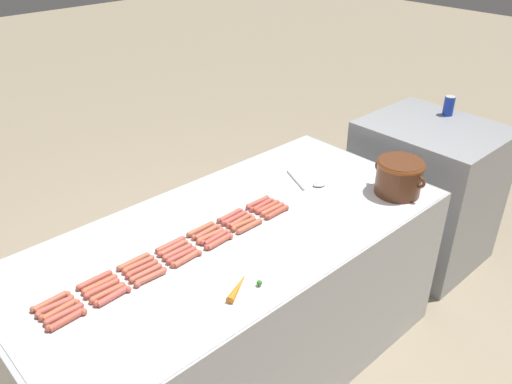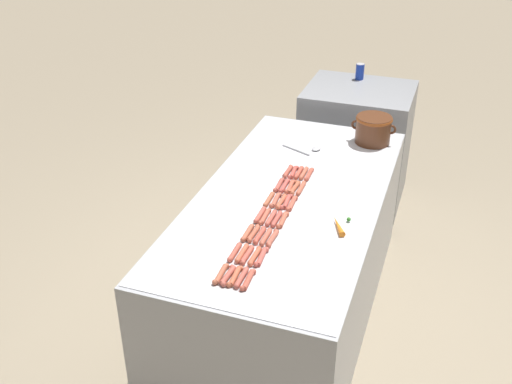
{
  "view_description": "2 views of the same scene",
  "coord_description": "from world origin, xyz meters",
  "px_view_note": "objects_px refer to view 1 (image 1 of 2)",
  "views": [
    {
      "loc": [
        1.51,
        -1.25,
        2.18
      ],
      "look_at": [
        -0.08,
        0.22,
        0.93
      ],
      "focal_mm": 36.47,
      "sensor_mm": 36.0,
      "label": 1
    },
    {
      "loc": [
        0.78,
        -2.81,
        2.53
      ],
      "look_at": [
        -0.13,
        -0.22,
        0.96
      ],
      "focal_mm": 42.21,
      "sensor_mm": 36.0,
      "label": 2
    }
  ],
  "objects_px": {
    "hot_dog_9": "(138,264)",
    "serving_spoon": "(311,183)",
    "hot_dog_14": "(60,310)",
    "hot_dog_16": "(142,269)",
    "hot_dog_1": "(94,280)",
    "hot_dog_12": "(235,218)",
    "hot_dog_25": "(216,238)",
    "hot_dog_13": "(262,205)",
    "hot_dog_11": "(206,232)",
    "hot_dog_17": "(177,252)",
    "hot_dog_15": "(102,288)",
    "hot_dog_22": "(107,293)",
    "hot_dog_28": "(66,320)",
    "hot_dog_23": "(146,273)",
    "carrot": "(239,286)",
    "hot_dog_6": "(258,202)",
    "hot_dog_27": "(272,209)",
    "hot_dog_31": "(186,259)",
    "hot_dog_24": "(181,255)",
    "hot_dog_21": "(64,314)",
    "hot_dog_5": "(230,216)",
    "hot_dog_30": "(151,277)",
    "hot_dog_10": "(173,248)",
    "hot_dog_34": "(277,212)",
    "hot_dog_2": "(133,262)",
    "hot_dog_0": "(51,301)",
    "hot_dog_19": "(240,221)",
    "soda_can": "(449,106)",
    "back_cabinet": "(424,192)",
    "hot_dog_4": "(201,229)",
    "hot_dog_8": "(100,284)",
    "hot_dog_26": "(243,224)",
    "hot_dog_20": "(268,207)",
    "hot_dog_3": "(170,245)",
    "hot_dog_7": "(55,306)",
    "hot_dog_29": "(113,296)",
    "bean_pot": "(399,175)"
  },
  "relations": [
    {
      "from": "hot_dog_10",
      "to": "hot_dog_21",
      "type": "relative_size",
      "value": 1.0
    },
    {
      "from": "hot_dog_9",
      "to": "hot_dog_20",
      "type": "relative_size",
      "value": 1.0
    },
    {
      "from": "hot_dog_6",
      "to": "hot_dog_9",
      "type": "xyz_separation_m",
      "value": [
        0.03,
        -0.69,
        0.0
      ]
    },
    {
      "from": "hot_dog_0",
      "to": "hot_dog_30",
      "type": "distance_m",
      "value": 0.38
    },
    {
      "from": "hot_dog_11",
      "to": "hot_dog_34",
      "type": "bearing_deg",
      "value": 74.77
    },
    {
      "from": "hot_dog_14",
      "to": "hot_dog_16",
      "type": "bearing_deg",
      "value": 90.43
    },
    {
      "from": "hot_dog_11",
      "to": "hot_dog_34",
      "type": "relative_size",
      "value": 1.0
    },
    {
      "from": "hot_dog_23",
      "to": "carrot",
      "type": "xyz_separation_m",
      "value": [
        0.32,
        0.22,
        0.0
      ]
    },
    {
      "from": "hot_dog_9",
      "to": "hot_dog_28",
      "type": "distance_m",
      "value": 0.37
    },
    {
      "from": "hot_dog_6",
      "to": "hot_dog_24",
      "type": "xyz_separation_m",
      "value": [
        0.1,
        -0.53,
        0.0
      ]
    },
    {
      "from": "hot_dog_8",
      "to": "hot_dog_6",
      "type": "bearing_deg",
      "value": 92.2
    },
    {
      "from": "hot_dog_4",
      "to": "hot_dog_11",
      "type": "relative_size",
      "value": 1.0
    },
    {
      "from": "hot_dog_4",
      "to": "hot_dog_6",
      "type": "height_order",
      "value": "same"
    },
    {
      "from": "back_cabinet",
      "to": "hot_dog_4",
      "type": "xyz_separation_m",
      "value": [
        -0.18,
        -1.69,
        0.39
      ]
    },
    {
      "from": "hot_dog_1",
      "to": "hot_dog_9",
      "type": "distance_m",
      "value": 0.18
    },
    {
      "from": "hot_dog_13",
      "to": "hot_dog_16",
      "type": "xyz_separation_m",
      "value": [
        0.03,
        -0.7,
        0.0
      ]
    },
    {
      "from": "hot_dog_1",
      "to": "hot_dog_12",
      "type": "height_order",
      "value": "same"
    },
    {
      "from": "hot_dog_9",
      "to": "serving_spoon",
      "type": "distance_m",
      "value": 1.04
    },
    {
      "from": "hot_dog_14",
      "to": "hot_dog_16",
      "type": "height_order",
      "value": "same"
    },
    {
      "from": "hot_dog_19",
      "to": "hot_dog_26",
      "type": "bearing_deg",
      "value": -3.8
    },
    {
      "from": "hot_dog_9",
      "to": "hot_dog_16",
      "type": "relative_size",
      "value": 1.0
    },
    {
      "from": "hot_dog_27",
      "to": "soda_can",
      "type": "height_order",
      "value": "soda_can"
    },
    {
      "from": "hot_dog_8",
      "to": "hot_dog_26",
      "type": "bearing_deg",
      "value": 84.99
    },
    {
      "from": "hot_dog_3",
      "to": "hot_dog_30",
      "type": "xyz_separation_m",
      "value": [
        0.13,
        -0.18,
        0.0
      ]
    },
    {
      "from": "hot_dog_21",
      "to": "hot_dog_30",
      "type": "relative_size",
      "value": 1.0
    },
    {
      "from": "hot_dog_9",
      "to": "hot_dog_19",
      "type": "bearing_deg",
      "value": 85.91
    },
    {
      "from": "hot_dog_0",
      "to": "hot_dog_16",
      "type": "relative_size",
      "value": 1.0
    },
    {
      "from": "hot_dog_4",
      "to": "hot_dog_3",
      "type": "bearing_deg",
      "value": -88.03
    },
    {
      "from": "hot_dog_10",
      "to": "hot_dog_30",
      "type": "relative_size",
      "value": 1.0
    },
    {
      "from": "hot_dog_0",
      "to": "hot_dog_10",
      "type": "height_order",
      "value": "same"
    },
    {
      "from": "hot_dog_9",
      "to": "hot_dog_6",
      "type": "bearing_deg",
      "value": 92.37
    },
    {
      "from": "hot_dog_2",
      "to": "hot_dog_25",
      "type": "height_order",
      "value": "same"
    },
    {
      "from": "hot_dog_24",
      "to": "hot_dog_21",
      "type": "bearing_deg",
      "value": -90.06
    },
    {
      "from": "hot_dog_11",
      "to": "hot_dog_17",
      "type": "xyz_separation_m",
      "value": [
        0.03,
        -0.18,
        0.0
      ]
    },
    {
      "from": "hot_dog_25",
      "to": "hot_dog_29",
      "type": "xyz_separation_m",
      "value": [
        0.03,
        -0.53,
        0.0
      ]
    },
    {
      "from": "hot_dog_5",
      "to": "hot_dog_30",
      "type": "relative_size",
      "value": 1.0
    },
    {
      "from": "hot_dog_1",
      "to": "hot_dog_25",
      "type": "xyz_separation_m",
      "value": [
        0.1,
        0.53,
        0.0
      ]
    },
    {
      "from": "bean_pot",
      "to": "hot_dog_8",
      "type": "bearing_deg",
      "value": -103.93
    },
    {
      "from": "hot_dog_25",
      "to": "hot_dog_7",
      "type": "bearing_deg",
      "value": -95.08
    },
    {
      "from": "hot_dog_9",
      "to": "hot_dog_25",
      "type": "distance_m",
      "value": 0.36
    },
    {
      "from": "hot_dog_31",
      "to": "hot_dog_2",
      "type": "bearing_deg",
      "value": -127.31
    },
    {
      "from": "hot_dog_5",
      "to": "hot_dog_6",
      "type": "relative_size",
      "value": 1.0
    },
    {
      "from": "hot_dog_12",
      "to": "hot_dog_14",
      "type": "distance_m",
      "value": 0.87
    },
    {
      "from": "hot_dog_2",
      "to": "hot_dog_24",
      "type": "height_order",
      "value": "same"
    },
    {
      "from": "hot_dog_13",
      "to": "hot_dog_15",
      "type": "bearing_deg",
      "value": -88.21
    },
    {
      "from": "hot_dog_27",
      "to": "hot_dog_31",
      "type": "xyz_separation_m",
      "value": [
        0.03,
        -0.53,
        0.0
      ]
    },
    {
      "from": "hot_dog_2",
      "to": "hot_dog_19",
      "type": "bearing_deg",
      "value": 82.65
    },
    {
      "from": "hot_dog_13",
      "to": "hot_dog_31",
      "type": "xyz_separation_m",
      "value": [
        0.1,
        -0.53,
        0.0
      ]
    },
    {
      "from": "back_cabinet",
      "to": "hot_dog_11",
      "type": "xyz_separation_m",
      "value": [
        -0.14,
        -1.69,
        0.39
      ]
    },
    {
      "from": "hot_dog_22",
      "to": "hot_dog_25",
      "type": "xyz_separation_m",
      "value": [
        -0.0,
        0.53,
        0.0
      ]
    }
  ]
}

